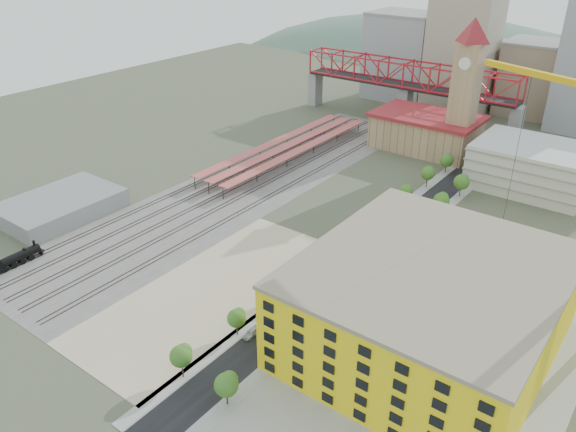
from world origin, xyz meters
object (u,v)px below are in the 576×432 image
Objects in this scene: locomotive at (7,263)px; site_trailer_a at (280,322)px; site_trailer_d at (361,256)px; construction_building at (429,306)px; clock_tower at (467,78)px; site_trailer_b at (313,295)px; site_trailer_c at (329,282)px; car_0 at (251,333)px.

locomotive reaches higher than site_trailer_a.
construction_building is at bearing -23.09° from site_trailer_d.
locomotive is 85.72m from site_trailer_d.
site_trailer_b is (8.00, -100.80, -27.37)m from clock_tower.
construction_building is 5.62× the size of site_trailer_d.
clock_tower is at bearing 66.74° from locomotive.
locomotive is 77.35m from site_trailer_c.
site_trailer_c is at bearing 79.23° from car_0.
site_trailer_c is 1.10× the size of site_trailer_d.
car_0 is (-3.00, -17.70, -0.58)m from site_trailer_b.
site_trailer_d is at bearing 95.37° from site_trailer_c.
clock_tower reaches higher than site_trailer_a.
site_trailer_a is 12.04m from site_trailer_b.
site_trailer_c is at bearing 96.53° from site_trailer_a.
site_trailer_a is at bearing -84.63° from site_trailer_c.
site_trailer_b is at bearing -84.63° from site_trailer_c.
site_trailer_b is 1.08× the size of site_trailer_d.
locomotive is at bearing -168.96° from car_0.
locomotive reaches higher than site_trailer_d.
site_trailer_d is 2.05× the size of car_0.
site_trailer_c is (8.00, -94.63, -27.34)m from clock_tower.
construction_building reaches higher than site_trailer_d.
construction_building is 33.65m from site_trailer_d.
clock_tower reaches higher than site_trailer_b.
clock_tower is 1.03× the size of construction_building.
construction_building reaches higher than site_trailer_b.
clock_tower is 107.36m from construction_building.
construction_building is 5.31× the size of site_trailer_a.
locomotive is 2.05× the size of site_trailer_a.
construction_building is 27.74m from site_trailer_c.
site_trailer_a is (8.00, -112.83, -27.39)m from clock_tower.
site_trailer_a is (66.00, 22.12, -0.52)m from locomotive.
car_0 is at bearing -87.58° from clock_tower.
site_trailer_a is (-26.00, -12.84, -8.10)m from construction_building.
site_trailer_d is (66.00, 54.70, -0.59)m from locomotive.
site_trailer_c is 2.25× the size of car_0.
locomotive is 4.45× the size of car_0.
car_0 is (63.00, 16.46, -1.08)m from locomotive.
site_trailer_a is 1.06× the size of site_trailer_d.
site_trailer_c is 14.37m from site_trailer_d.
clock_tower reaches higher than car_0.
construction_building is at bearing -6.30° from site_trailer_c.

